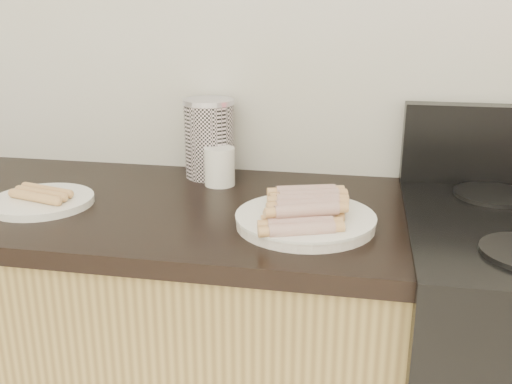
% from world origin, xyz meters
% --- Properties ---
extents(wall_back, '(4.00, 0.04, 2.60)m').
position_xyz_m(wall_back, '(0.00, 2.00, 1.30)').
color(wall_back, silver).
rests_on(wall_back, ground).
extents(burner_far_left, '(0.18, 0.18, 0.01)m').
position_xyz_m(burner_far_left, '(0.61, 1.84, 0.92)').
color(burner_far_left, black).
rests_on(burner_far_left, stove).
extents(main_plate, '(0.37, 0.37, 0.02)m').
position_xyz_m(main_plate, '(0.19, 1.60, 0.91)').
color(main_plate, silver).
rests_on(main_plate, counter_slab).
extents(side_plate, '(0.25, 0.25, 0.02)m').
position_xyz_m(side_plate, '(-0.43, 1.62, 0.91)').
color(side_plate, white).
rests_on(side_plate, counter_slab).
extents(hotdog_pile, '(0.13, 0.27, 0.05)m').
position_xyz_m(hotdog_pile, '(0.19, 1.60, 0.94)').
color(hotdog_pile, brown).
rests_on(hotdog_pile, main_plate).
extents(plain_sausages, '(0.14, 0.11, 0.02)m').
position_xyz_m(plain_sausages, '(-0.43, 1.62, 0.93)').
color(plain_sausages, '#B66C48').
rests_on(plain_sausages, side_plate).
extents(canister, '(0.14, 0.14, 0.21)m').
position_xyz_m(canister, '(-0.10, 1.92, 1.01)').
color(canister, silver).
rests_on(canister, counter_slab).
extents(mug, '(0.08, 0.08, 0.10)m').
position_xyz_m(mug, '(-0.06, 1.85, 0.95)').
color(mug, white).
rests_on(mug, counter_slab).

